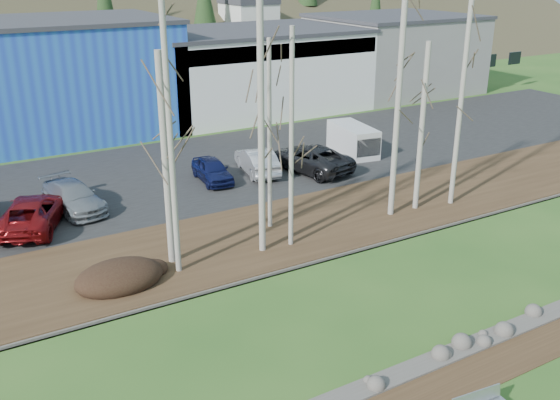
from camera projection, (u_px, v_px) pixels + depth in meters
dirt_strip at (463, 375)px, 19.48m from camera, size 80.00×1.80×0.03m
near_bank_rocks at (440, 359)px, 20.29m from camera, size 80.00×0.80×0.50m
river at (363, 304)px, 23.59m from camera, size 80.00×8.00×0.90m
far_bank_rocks at (305, 262)px, 26.89m from camera, size 80.00×0.80×0.46m
far_bank at (268, 234)px, 29.43m from camera, size 80.00×7.00×0.15m
parking_lot at (183, 173)px, 37.88m from camera, size 80.00×14.00×0.14m
building_blue at (28, 79)px, 44.84m from camera, size 20.40×12.24×8.30m
building_white at (249, 69)px, 53.61m from camera, size 18.36×12.24×6.80m
building_grey at (393, 53)px, 61.11m from camera, size 14.28×12.24×7.30m
seagull at (489, 400)px, 18.19m from camera, size 0.38×0.18×0.27m
dirt_mound at (119, 276)px, 24.61m from camera, size 3.51×2.48×0.69m
birch_0 at (165, 162)px, 25.04m from camera, size 0.29×0.29×8.85m
birch_1 at (170, 134)px, 23.73m from camera, size 0.23×0.23×11.62m
birch_2 at (261, 133)px, 25.74m from camera, size 0.28×0.28×10.68m
birch_3 at (270, 137)px, 28.53m from camera, size 0.20×0.20×8.88m
birch_4 at (291, 142)px, 26.51m from camera, size 0.21×0.21×9.58m
birch_5 at (398, 106)px, 29.59m from camera, size 0.28×0.28×11.08m
birch_6 at (422, 128)px, 30.84m from camera, size 0.27×0.27×8.45m
birch_7 at (463, 83)px, 30.74m from camera, size 0.25×0.25×12.66m
car_2 at (32, 213)px, 29.71m from camera, size 4.56×6.00×1.52m
car_3 at (73, 197)px, 31.85m from camera, size 2.80×5.16×1.42m
car_4 at (212, 170)px, 36.06m from camera, size 1.96×4.08×1.35m
car_5 at (257, 161)px, 37.42m from camera, size 2.46×4.83×1.52m
car_6 at (310, 158)px, 37.83m from camera, size 3.74×6.16×1.60m
van_white at (354, 140)px, 41.09m from camera, size 2.42×4.51×1.88m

